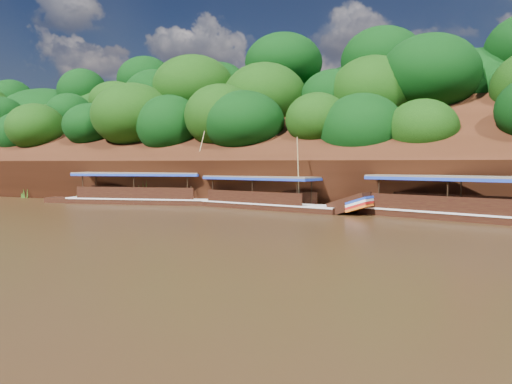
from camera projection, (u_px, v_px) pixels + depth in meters
ground at (237, 222)px, 30.21m from camera, size 160.00×160.00×0.00m
riverbank at (335, 179)px, 50.85m from camera, size 120.00×30.06×19.40m
boat_0 at (483, 211)px, 30.21m from camera, size 16.74×7.41×7.41m
boat_1 at (276, 202)px, 37.96m from camera, size 14.66×5.12×5.86m
boat_2 at (159, 197)px, 42.99m from camera, size 17.43×5.80×7.26m
reeds at (244, 196)px, 40.45m from camera, size 48.99×2.28×2.09m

